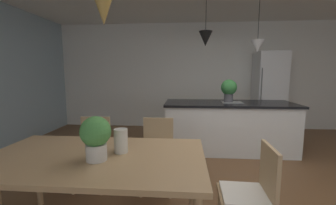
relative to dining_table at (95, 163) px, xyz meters
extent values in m
cube|color=brown|center=(1.48, 0.90, -0.71)|extent=(10.00, 8.40, 0.04)
cube|color=white|center=(1.48, 4.16, 0.66)|extent=(10.00, 0.12, 2.70)
cube|color=tan|center=(0.00, 0.00, 0.05)|extent=(1.82, 1.03, 0.04)
cylinder|color=tan|center=(-0.83, 0.44, -0.32)|extent=(0.06, 0.06, 0.74)
cylinder|color=tan|center=(0.83, 0.44, -0.32)|extent=(0.06, 0.06, 0.74)
cube|color=tan|center=(-0.41, 0.84, -0.26)|extent=(0.41, 0.41, 0.04)
cube|color=white|center=(-0.41, 0.84, -0.23)|extent=(0.37, 0.37, 0.03)
cube|color=tan|center=(-0.41, 1.02, -0.03)|extent=(0.38, 0.04, 0.42)
cylinder|color=tan|center=(-0.23, 0.67, -0.49)|extent=(0.04, 0.04, 0.41)
cylinder|color=tan|center=(-0.57, 0.66, -0.49)|extent=(0.04, 0.04, 0.41)
cylinder|color=tan|center=(-0.24, 1.01, -0.49)|extent=(0.04, 0.04, 0.41)
cylinder|color=tan|center=(-0.58, 1.00, -0.49)|extent=(0.04, 0.04, 0.41)
cube|color=tan|center=(0.41, 0.84, -0.26)|extent=(0.40, 0.40, 0.04)
cube|color=white|center=(0.41, 0.84, -0.23)|extent=(0.36, 0.36, 0.03)
cube|color=tan|center=(0.41, 1.02, -0.03)|extent=(0.38, 0.03, 0.42)
cylinder|color=tan|center=(0.58, 0.67, -0.49)|extent=(0.04, 0.04, 0.41)
cylinder|color=tan|center=(0.24, 0.66, -0.49)|extent=(0.04, 0.04, 0.41)
cylinder|color=tan|center=(0.58, 1.01, -0.49)|extent=(0.04, 0.04, 0.41)
cylinder|color=tan|center=(0.24, 1.00, -0.49)|extent=(0.04, 0.04, 0.41)
cube|color=tan|center=(1.23, 0.00, -0.26)|extent=(0.41, 0.41, 0.04)
cube|color=white|center=(1.23, 0.00, -0.23)|extent=(0.37, 0.37, 0.03)
cube|color=tan|center=(1.41, -0.01, -0.03)|extent=(0.04, 0.38, 0.42)
cube|color=silver|center=(1.55, 2.35, -0.25)|extent=(2.26, 0.85, 0.88)
cube|color=black|center=(1.55, 2.35, 0.19)|extent=(2.32, 0.91, 0.04)
cube|color=gray|center=(1.60, 2.35, 0.21)|extent=(0.36, 0.30, 0.01)
cube|color=silver|center=(2.75, 3.76, 0.28)|extent=(0.66, 0.64, 1.93)
cylinder|color=#4C4C4C|center=(2.46, 3.42, 0.28)|extent=(0.02, 0.02, 1.16)
cone|color=olive|center=(0.16, -0.11, 1.22)|extent=(0.19, 0.19, 0.28)
cylinder|color=black|center=(1.09, 2.35, 1.74)|extent=(0.01, 0.01, 0.53)
cone|color=black|center=(1.09, 2.35, 1.35)|extent=(0.24, 0.24, 0.26)
cylinder|color=black|center=(2.00, 2.35, 1.66)|extent=(0.01, 0.01, 0.69)
cone|color=#B7B7B7|center=(2.00, 2.35, 1.21)|extent=(0.22, 0.22, 0.22)
cylinder|color=#4C4C51|center=(1.53, 2.35, 0.29)|extent=(0.16, 0.16, 0.16)
sphere|color=#387F3D|center=(1.53, 2.35, 0.49)|extent=(0.28, 0.28, 0.28)
cylinder|color=beige|center=(0.06, -0.10, 0.13)|extent=(0.16, 0.16, 0.13)
sphere|color=#478C42|center=(0.06, -0.10, 0.30)|extent=(0.24, 0.24, 0.24)
cylinder|color=silver|center=(0.20, 0.08, 0.17)|extent=(0.12, 0.12, 0.21)
camera|label=1|loc=(0.75, -1.70, 0.74)|focal=23.54mm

